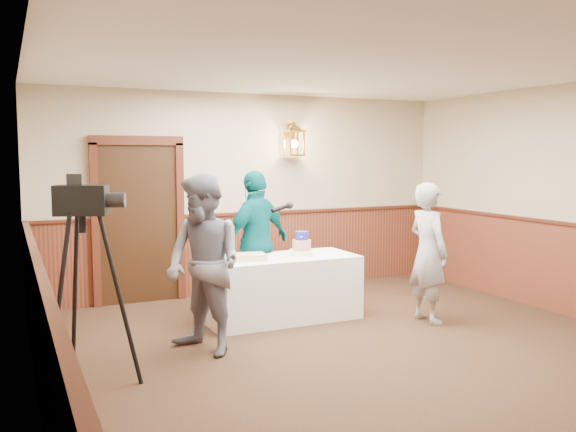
% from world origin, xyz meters
% --- Properties ---
extents(ground, '(7.00, 7.00, 0.00)m').
position_xyz_m(ground, '(0.00, 0.00, 0.00)').
color(ground, black).
rests_on(ground, ground).
extents(room_shell, '(6.02, 7.02, 2.81)m').
position_xyz_m(room_shell, '(-0.05, 0.45, 1.52)').
color(room_shell, '#C1AE91').
rests_on(room_shell, ground).
extents(display_table, '(1.80, 0.80, 0.75)m').
position_xyz_m(display_table, '(-0.25, 1.90, 0.38)').
color(display_table, white).
rests_on(display_table, ground).
extents(tiered_cake, '(0.36, 0.36, 0.28)m').
position_xyz_m(tiered_cake, '(0.03, 1.91, 0.86)').
color(tiered_cake, '#FFEAC4').
rests_on(tiered_cake, display_table).
extents(sheet_cake_yellow, '(0.39, 0.32, 0.07)m').
position_xyz_m(sheet_cake_yellow, '(-0.67, 1.83, 0.79)').
color(sheet_cake_yellow, '#D8B781').
rests_on(sheet_cake_yellow, display_table).
extents(sheet_cake_green, '(0.31, 0.26, 0.07)m').
position_xyz_m(sheet_cake_green, '(-0.97, 2.03, 0.78)').
color(sheet_cake_green, '#8ECA91').
rests_on(sheet_cake_green, display_table).
extents(interviewer, '(1.60, 1.06, 1.76)m').
position_xyz_m(interviewer, '(-1.44, 1.07, 0.88)').
color(interviewer, slate).
rests_on(interviewer, ground).
extents(baker, '(0.40, 0.60, 1.63)m').
position_xyz_m(baker, '(1.25, 1.07, 0.82)').
color(baker, '#9A989D').
rests_on(baker, ground).
extents(assistant_p, '(1.11, 0.82, 1.76)m').
position_xyz_m(assistant_p, '(-0.37, 2.35, 0.88)').
color(assistant_p, '#06585D').
rests_on(assistant_p, ground).
extents(tv_camera_rig, '(0.66, 0.62, 1.70)m').
position_xyz_m(tv_camera_rig, '(-2.60, 0.67, 0.76)').
color(tv_camera_rig, black).
rests_on(tv_camera_rig, ground).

